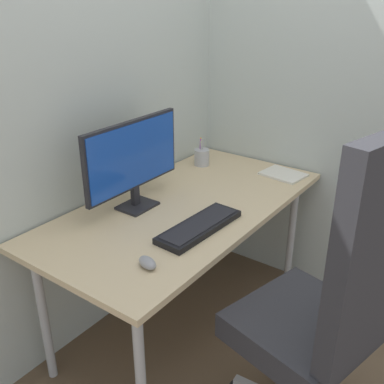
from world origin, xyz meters
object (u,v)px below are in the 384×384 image
Objects in this scene: office_chair at (332,300)px; mouse at (147,263)px; monitor at (133,158)px; pen_holder at (202,157)px; keyboard at (199,226)px; notebook at (283,174)px.

mouse is at bearing 113.87° from office_chair.
pen_holder is (0.63, 0.06, -0.19)m from monitor.
office_chair is 1.02m from monitor.
mouse is (-0.34, -0.01, 0.00)m from keyboard.
pen_holder is (0.71, 1.04, 0.09)m from office_chair.
pen_holder is 0.47m from notebook.
office_chair reaches higher than mouse.
monitor is 6.36× the size of mouse.
notebook is at bearing 34.97° from office_chair.
notebook is (0.76, -0.39, -0.23)m from monitor.
monitor is 2.56× the size of notebook.
pen_holder reaches higher than keyboard.
mouse is (-0.35, -0.38, -0.22)m from monitor.
keyboard is 0.77m from pen_holder.
keyboard is at bearing 82.86° from office_chair.
mouse is at bearing -155.68° from pen_holder.
mouse is 1.08m from pen_holder.
monitor is at bearing 85.17° from office_chair.
keyboard is at bearing -145.82° from pen_holder.
notebook is at bearing 17.00° from mouse.
monitor is at bearing 64.88° from mouse.
pen_holder is (0.64, 0.43, 0.03)m from keyboard.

